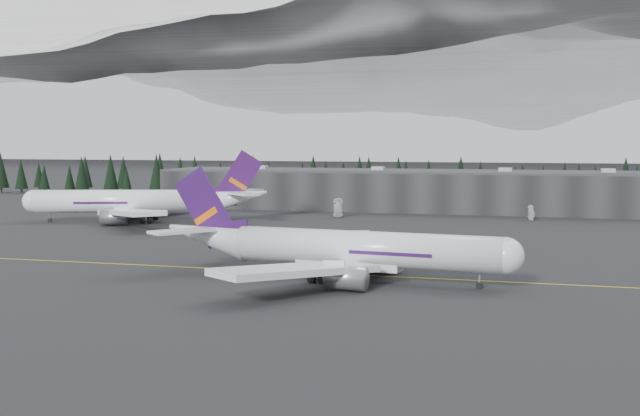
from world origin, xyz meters
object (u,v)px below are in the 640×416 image
(terminal, at_px, (409,190))
(gse_vehicle_b, at_px, (532,218))
(jet_parked, at_px, (144,202))
(jet_main, at_px, (334,248))
(gse_vehicle_a, at_px, (338,215))

(terminal, distance_m, gse_vehicle_b, 47.03)
(jet_parked, height_order, gse_vehicle_b, jet_parked)
(terminal, xyz_separation_m, gse_vehicle_b, (38.54, -26.38, -5.56))
(terminal, distance_m, jet_main, 132.17)
(terminal, relative_size, jet_parked, 2.46)
(jet_main, xyz_separation_m, gse_vehicle_b, (28.64, 105.41, -4.25))
(terminal, bearing_deg, jet_parked, -136.84)
(gse_vehicle_b, bearing_deg, jet_parked, -104.72)
(gse_vehicle_b, bearing_deg, gse_vehicle_a, -115.85)
(jet_main, height_order, jet_parked, jet_parked)
(terminal, xyz_separation_m, gse_vehicle_a, (-15.03, -32.56, -5.51))
(jet_parked, distance_m, gse_vehicle_b, 106.26)
(jet_parked, bearing_deg, terminal, -153.82)
(terminal, bearing_deg, jet_main, -85.70)
(jet_main, height_order, gse_vehicle_a, jet_main)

